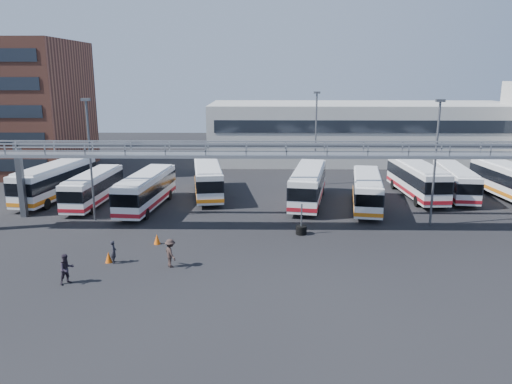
{
  "coord_description": "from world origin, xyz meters",
  "views": [
    {
      "loc": [
        -1.71,
        -32.39,
        12.3
      ],
      "look_at": [
        -2.29,
        6.0,
        3.0
      ],
      "focal_mm": 35.0,
      "sensor_mm": 36.0,
      "label": 1
    }
  ],
  "objects_px": {
    "bus_5": "(308,184)",
    "light_pole_left": "(90,153)",
    "bus_2": "(146,189)",
    "light_pole_mid": "(436,156)",
    "bus_0": "(55,180)",
    "bus_6": "(367,190)",
    "tire_stack": "(301,229)",
    "pedestrian_c": "(171,253)",
    "pedestrian_b": "(67,269)",
    "bus_8": "(455,181)",
    "bus_7": "(417,178)",
    "cone_right": "(157,239)",
    "pedestrian_a": "(114,252)",
    "light_pole_back": "(316,133)",
    "bus_3": "(208,178)",
    "cone_left": "(109,257)",
    "bus_1": "(93,187)",
    "bus_9": "(511,181)"
  },
  "relations": [
    {
      "from": "bus_5",
      "to": "cone_right",
      "type": "xyz_separation_m",
      "value": [
        -12.01,
        -11.74,
        -1.51
      ]
    },
    {
      "from": "bus_2",
      "to": "cone_right",
      "type": "distance_m",
      "value": 10.23
    },
    {
      "from": "bus_2",
      "to": "pedestrian_a",
      "type": "xyz_separation_m",
      "value": [
        0.88,
        -13.41,
        -1.04
      ]
    },
    {
      "from": "cone_right",
      "to": "light_pole_mid",
      "type": "bearing_deg",
      "value": 12.92
    },
    {
      "from": "bus_2",
      "to": "tire_stack",
      "type": "xyz_separation_m",
      "value": [
        13.66,
        -7.26,
        -1.4
      ]
    },
    {
      "from": "bus_0",
      "to": "bus_8",
      "type": "xyz_separation_m",
      "value": [
        39.55,
        1.45,
        -0.26
      ]
    },
    {
      "from": "light_pole_left",
      "to": "bus_2",
      "type": "bearing_deg",
      "value": 46.47
    },
    {
      "from": "light_pole_back",
      "to": "bus_8",
      "type": "xyz_separation_m",
      "value": [
        13.45,
        -5.5,
        -4.04
      ]
    },
    {
      "from": "pedestrian_a",
      "to": "pedestrian_b",
      "type": "height_order",
      "value": "pedestrian_b"
    },
    {
      "from": "bus_3",
      "to": "tire_stack",
      "type": "height_order",
      "value": "bus_3"
    },
    {
      "from": "bus_7",
      "to": "cone_left",
      "type": "distance_m",
      "value": 31.31
    },
    {
      "from": "bus_5",
      "to": "bus_8",
      "type": "distance_m",
      "value": 15.15
    },
    {
      "from": "pedestrian_b",
      "to": "tire_stack",
      "type": "bearing_deg",
      "value": -12.39
    },
    {
      "from": "bus_8",
      "to": "bus_0",
      "type": "bearing_deg",
      "value": -171.94
    },
    {
      "from": "bus_6",
      "to": "cone_right",
      "type": "relative_size",
      "value": 14.04
    },
    {
      "from": "bus_6",
      "to": "tire_stack",
      "type": "bearing_deg",
      "value": -121.04
    },
    {
      "from": "bus_5",
      "to": "bus_7",
      "type": "xyz_separation_m",
      "value": [
        11.07,
        2.66,
        0.02
      ]
    },
    {
      "from": "bus_6",
      "to": "tire_stack",
      "type": "distance_m",
      "value": 10.19
    },
    {
      "from": "bus_7",
      "to": "pedestrian_c",
      "type": "xyz_separation_m",
      "value": [
        -21.28,
        -18.74,
        -0.97
      ]
    },
    {
      "from": "bus_5",
      "to": "light_pole_left",
      "type": "bearing_deg",
      "value": -152.35
    },
    {
      "from": "pedestrian_c",
      "to": "tire_stack",
      "type": "xyz_separation_m",
      "value": [
        8.91,
        6.77,
        -0.53
      ]
    },
    {
      "from": "pedestrian_b",
      "to": "bus_7",
      "type": "bearing_deg",
      "value": -6.86
    },
    {
      "from": "light_pole_back",
      "to": "light_pole_left",
      "type": "bearing_deg",
      "value": -145.01
    },
    {
      "from": "light_pole_left",
      "to": "bus_3",
      "type": "xyz_separation_m",
      "value": [
        8.69,
        8.64,
        -3.89
      ]
    },
    {
      "from": "tire_stack",
      "to": "bus_9",
      "type": "bearing_deg",
      "value": 27.57
    },
    {
      "from": "light_pole_mid",
      "to": "bus_0",
      "type": "height_order",
      "value": "light_pole_mid"
    },
    {
      "from": "pedestrian_a",
      "to": "pedestrian_c",
      "type": "distance_m",
      "value": 3.93
    },
    {
      "from": "light_pole_back",
      "to": "cone_right",
      "type": "height_order",
      "value": "light_pole_back"
    },
    {
      "from": "bus_0",
      "to": "pedestrian_b",
      "type": "height_order",
      "value": "bus_0"
    },
    {
      "from": "pedestrian_b",
      "to": "cone_right",
      "type": "xyz_separation_m",
      "value": [
        3.88,
        7.04,
        -0.54
      ]
    },
    {
      "from": "pedestrian_c",
      "to": "cone_right",
      "type": "height_order",
      "value": "pedestrian_c"
    },
    {
      "from": "bus_7",
      "to": "tire_stack",
      "type": "relative_size",
      "value": 4.72
    },
    {
      "from": "pedestrian_b",
      "to": "cone_left",
      "type": "xyz_separation_m",
      "value": [
        1.43,
        3.39,
        -0.56
      ]
    },
    {
      "from": "bus_5",
      "to": "bus_7",
      "type": "bearing_deg",
      "value": 23.73
    },
    {
      "from": "bus_3",
      "to": "bus_8",
      "type": "xyz_separation_m",
      "value": [
        24.76,
        -0.14,
        -0.15
      ]
    },
    {
      "from": "light_pole_back",
      "to": "bus_0",
      "type": "bearing_deg",
      "value": -165.08
    },
    {
      "from": "bus_1",
      "to": "bus_7",
      "type": "bearing_deg",
      "value": 9.76
    },
    {
      "from": "light_pole_left",
      "to": "cone_left",
      "type": "distance_m",
      "value": 11.71
    },
    {
      "from": "bus_2",
      "to": "pedestrian_c",
      "type": "bearing_deg",
      "value": -65.33
    },
    {
      "from": "light_pole_left",
      "to": "bus_5",
      "type": "relative_size",
      "value": 0.89
    },
    {
      "from": "pedestrian_c",
      "to": "pedestrian_a",
      "type": "bearing_deg",
      "value": 48.32
    },
    {
      "from": "light_pole_mid",
      "to": "light_pole_back",
      "type": "bearing_deg",
      "value": 118.07
    },
    {
      "from": "bus_2",
      "to": "pedestrian_b",
      "type": "xyz_separation_m",
      "value": [
        -0.93,
        -16.73,
        -0.89
      ]
    },
    {
      "from": "light_pole_left",
      "to": "pedestrian_b",
      "type": "bearing_deg",
      "value": -78.46
    },
    {
      "from": "bus_2",
      "to": "bus_5",
      "type": "distance_m",
      "value": 15.11
    },
    {
      "from": "bus_2",
      "to": "bus_9",
      "type": "xyz_separation_m",
      "value": [
        34.91,
        3.83,
        0.08
      ]
    },
    {
      "from": "cone_right",
      "to": "bus_6",
      "type": "bearing_deg",
      "value": 30.36
    },
    {
      "from": "pedestrian_b",
      "to": "pedestrian_c",
      "type": "height_order",
      "value": "pedestrian_c"
    },
    {
      "from": "light_pole_left",
      "to": "bus_8",
      "type": "relative_size",
      "value": 1.0
    },
    {
      "from": "bus_1",
      "to": "bus_2",
      "type": "distance_m",
      "value": 5.47
    }
  ]
}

